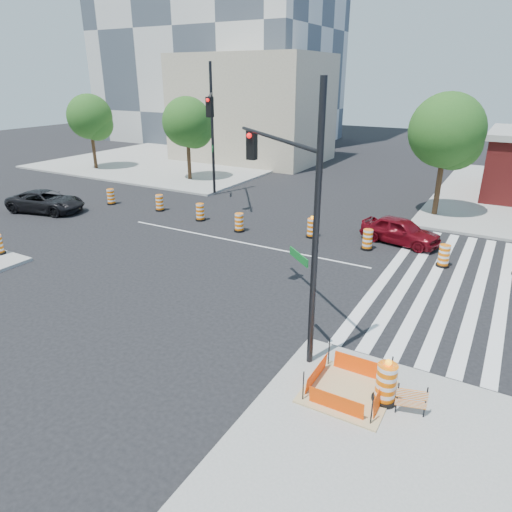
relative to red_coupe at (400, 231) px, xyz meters
The scene contains 22 objects.
ground 8.30m from the red_coupe, 151.45° to the right, with size 120.00×120.00×0.00m, color black.
sidewalk_nw 28.92m from the red_coupe, 150.94° to the left, with size 22.00×22.00×0.15m, color gray.
crosswalk_east 5.45m from the red_coupe, 47.06° to the right, with size 6.75×13.50×0.01m.
lane_centerline 8.30m from the red_coupe, 151.45° to the right, with size 14.00×0.12×0.01m, color silver.
excavation_pit 13.08m from the red_coupe, 82.39° to the right, with size 2.20×2.20×0.90m.
beige_midrise 26.75m from the red_coupe, 136.88° to the left, with size 14.00×10.00×10.00m, color tan.
red_coupe is the anchor object (origin of this frame).
dark_suv 21.45m from the red_coupe, 166.01° to the right, with size 2.22×4.82×1.34m, color black.
signal_pole_se 11.87m from the red_coupe, 95.18° to the right, with size 4.68×3.96×7.92m.
signal_pole_nw 14.14m from the red_coupe, behind, with size 3.84×5.59×8.78m.
pit_drum 13.11m from the red_coupe, 78.19° to the right, with size 0.65×0.65×1.28m.
barricade 13.45m from the red_coupe, 75.48° to the right, with size 0.74×0.24×0.89m.
tree_north_a 29.83m from the red_coupe, 167.91° to the left, with size 3.89×3.89×6.62m.
tree_north_b 20.12m from the red_coupe, 160.07° to the left, with size 3.88×3.88×6.59m.
tree_north_c 7.38m from the red_coupe, 83.14° to the left, with size 4.27×4.27×7.27m.
median_drum_0 18.75m from the red_coupe, behind, with size 0.60×0.60×1.02m.
median_drum_1 14.85m from the red_coupe, behind, with size 0.60×0.60×1.02m.
median_drum_2 11.43m from the red_coupe, behind, with size 0.60×0.60×1.02m.
median_drum_3 8.55m from the red_coupe, 163.30° to the right, with size 0.60×0.60×1.02m.
median_drum_4 4.53m from the red_coupe, 162.48° to the right, with size 0.60×0.60×1.18m.
median_drum_5 2.08m from the red_coupe, 124.98° to the right, with size 0.60×0.60×1.02m.
median_drum_6 3.25m from the red_coupe, 40.82° to the right, with size 0.60×0.60×1.02m.
Camera 1 is at (11.86, -18.91, 8.07)m, focal length 32.00 mm.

